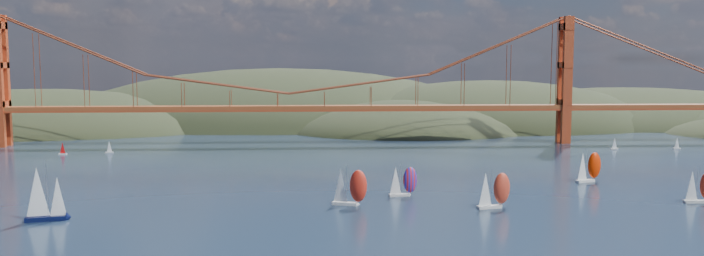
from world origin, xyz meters
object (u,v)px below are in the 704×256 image
at_px(racer_1, 493,189).
at_px(racer_2, 699,186).
at_px(sloop_navy, 43,195).
at_px(racer_3, 588,166).
at_px(racer_rwb, 403,181).
at_px(racer_0, 349,186).

xyz_separation_m(racer_1, racer_2, (54.40, 3.30, -0.35)).
distance_m(sloop_navy, racer_1, 105.93).
xyz_separation_m(racer_3, racer_rwb, (-58.29, -18.11, -0.54)).
xyz_separation_m(sloop_navy, racer_rwb, (85.19, 23.66, -1.88)).
height_order(racer_2, racer_3, racer_3).
xyz_separation_m(racer_1, racer_rwb, (-20.46, 16.08, -0.49)).
bearing_deg(racer_2, racer_3, 117.96).
distance_m(racer_0, racer_1, 35.80).
bearing_deg(racer_3, sloop_navy, 175.60).
distance_m(racer_1, racer_rwb, 26.02).
xyz_separation_m(sloop_navy, racer_0, (70.24, 12.86, -1.20)).
bearing_deg(racer_2, racer_1, -176.77).
bearing_deg(racer_rwb, sloop_navy, -171.80).
distance_m(racer_0, racer_rwb, 18.46).
distance_m(racer_3, racer_rwb, 61.04).
relative_size(racer_0, racer_rwb, 1.16).
xyz_separation_m(racer_0, racer_3, (73.24, 28.91, -0.14)).
relative_size(sloop_navy, racer_1, 1.39).
bearing_deg(racer_1, racer_2, -9.87).
xyz_separation_m(sloop_navy, racer_1, (105.65, 7.58, -1.39)).
relative_size(sloop_navy, racer_2, 1.50).
relative_size(sloop_navy, racer_0, 1.33).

